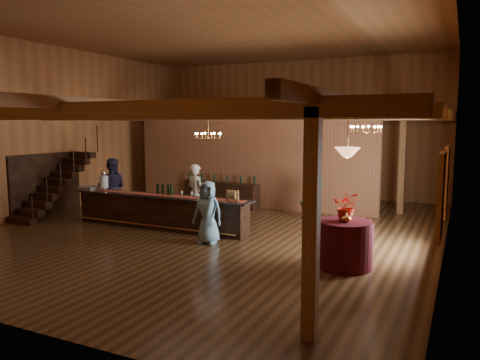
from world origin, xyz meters
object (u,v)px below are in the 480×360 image
at_px(round_table, 345,244).
at_px(floor_plant, 312,199).
at_px(backbar_shelf, 221,194).
at_px(bartender, 196,194).
at_px(staff_second, 112,188).
at_px(chandelier_left, 208,135).
at_px(guest, 208,212).
at_px(raffle_drum, 233,195).
at_px(beverage_dispenser, 104,181).
at_px(chandelier_right, 366,129).
at_px(tasting_bar, 160,211).
at_px(pendant_lamp, 347,152).

distance_m(round_table, floor_plant, 4.90).
distance_m(backbar_shelf, bartender, 3.17).
height_order(bartender, staff_second, staff_second).
relative_size(chandelier_left, floor_plant, 0.62).
bearing_deg(guest, chandelier_left, 114.09).
height_order(backbar_shelf, staff_second, staff_second).
relative_size(raffle_drum, guest, 0.22).
bearing_deg(beverage_dispenser, round_table, -10.68).
relative_size(backbar_shelf, floor_plant, 2.39).
xyz_separation_m(backbar_shelf, chandelier_right, (5.50, -2.24, 2.40)).
bearing_deg(backbar_shelf, chandelier_left, -61.63).
xyz_separation_m(staff_second, guest, (4.36, -1.53, -0.16)).
height_order(chandelier_left, guest, chandelier_left).
bearing_deg(raffle_drum, round_table, -22.13).
bearing_deg(floor_plant, staff_second, -157.41).
distance_m(beverage_dispenser, floor_plant, 6.39).
height_order(tasting_bar, staff_second, staff_second).
distance_m(raffle_drum, chandelier_right, 3.89).
relative_size(beverage_dispenser, floor_plant, 0.47).
bearing_deg(bartender, chandelier_left, -74.57).
height_order(raffle_drum, guest, guest).
distance_m(chandelier_right, staff_second, 7.96).
height_order(beverage_dispenser, floor_plant, beverage_dispenser).
distance_m(beverage_dispenser, chandelier_right, 7.80).
xyz_separation_m(bartender, floor_plant, (2.86, 2.19, -0.25)).
xyz_separation_m(tasting_bar, pendant_lamp, (5.61, -1.39, 1.92)).
relative_size(tasting_bar, raffle_drum, 16.72).
bearing_deg(chandelier_right, backbar_shelf, 157.81).
relative_size(chandelier_right, guest, 0.51).
relative_size(backbar_shelf, round_table, 2.69).
bearing_deg(tasting_bar, staff_second, 164.89).
height_order(raffle_drum, bartender, bartender).
xyz_separation_m(tasting_bar, backbar_shelf, (-0.11, 3.90, -0.05)).
xyz_separation_m(raffle_drum, floor_plant, (1.19, 3.12, -0.48)).
xyz_separation_m(backbar_shelf, chandelier_left, (0.83, -2.34, 2.18)).
relative_size(pendant_lamp, guest, 0.57).
xyz_separation_m(round_table, chandelier_left, (-4.89, 2.95, 2.12)).
relative_size(pendant_lamp, floor_plant, 0.70).
height_order(backbar_shelf, round_table, round_table).
distance_m(backbar_shelf, chandelier_right, 6.40).
height_order(tasting_bar, floor_plant, floor_plant).
bearing_deg(floor_plant, guest, -110.22).
distance_m(backbar_shelf, guest, 5.29).
height_order(chandelier_right, pendant_lamp, same).
height_order(round_table, chandelier_right, chandelier_right).
xyz_separation_m(raffle_drum, pendant_lamp, (3.26, -1.32, 1.28)).
height_order(raffle_drum, staff_second, staff_second).
height_order(chandelier_left, bartender, chandelier_left).
xyz_separation_m(chandelier_left, staff_second, (-3.00, -0.92, -1.67)).
xyz_separation_m(pendant_lamp, bartender, (-4.93, 2.25, -1.51)).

